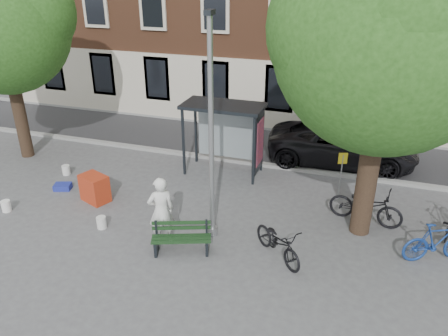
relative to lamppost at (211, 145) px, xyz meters
name	(u,v)px	position (x,y,z in m)	size (l,w,h in m)	color
ground	(212,234)	(0.00, 0.00, -2.78)	(90.00, 90.00, 0.00)	#4C4C4F
road	(268,146)	(0.00, 7.00, -2.78)	(40.00, 4.00, 0.01)	#28282B
curb_near	(256,163)	(0.00, 5.00, -2.72)	(40.00, 0.25, 0.12)	gray
curb_far	(277,129)	(0.00, 9.00, -2.72)	(40.00, 0.25, 0.12)	gray
lamppost	(211,145)	(0.00, 0.00, 0.00)	(0.28, 0.35, 6.11)	#9EA0A3
tree_right	(391,32)	(4.01, 1.38, 2.83)	(5.76, 5.60, 8.20)	black
bus_shelter	(235,124)	(-0.61, 4.11, -0.87)	(2.85, 1.45, 2.62)	#1E2328
painter	(161,211)	(-1.20, -0.76, -1.79)	(0.72, 0.47, 1.98)	white
bench	(181,239)	(-0.52, -1.01, -2.41)	(1.65, 1.01, 0.81)	#1E2328
bike_a	(366,206)	(4.10, 2.05, -2.22)	(0.75, 2.15, 1.13)	black
bike_b	(437,242)	(5.92, 0.70, -2.22)	(0.53, 1.87, 1.12)	navy
bike_c	(278,242)	(2.00, -0.50, -2.29)	(0.66, 1.89, 0.99)	black
car_dark	(342,144)	(3.07, 6.26, -2.01)	(2.57, 5.58, 1.55)	black
red_stand	(95,188)	(-4.29, 0.66, -2.33)	(0.90, 0.60, 0.90)	#A93016
blue_crate	(63,187)	(-5.82, 0.97, -2.68)	(0.55, 0.40, 0.20)	navy
bucket_a	(101,222)	(-3.21, -0.70, -2.60)	(0.28, 0.28, 0.36)	silver
bucket_b	(6,206)	(-6.57, -0.81, -2.60)	(0.28, 0.28, 0.36)	white
bucket_c	(66,170)	(-6.42, 2.00, -2.60)	(0.28, 0.28, 0.36)	silver
notice_sign	(342,167)	(3.25, 3.25, -1.64)	(0.28, 0.12, 1.65)	#9EA0A3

